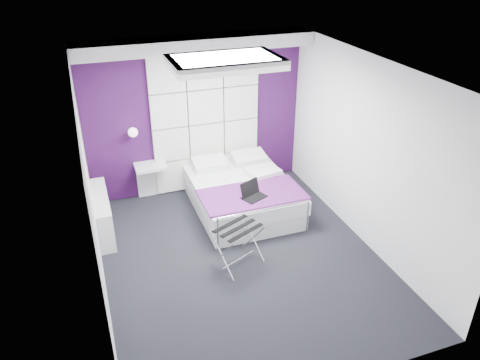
{
  "coord_description": "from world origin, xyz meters",
  "views": [
    {
      "loc": [
        -1.74,
        -4.84,
        3.94
      ],
      "look_at": [
        0.11,
        0.35,
        1.02
      ],
      "focal_mm": 35.0,
      "sensor_mm": 36.0,
      "label": 1
    }
  ],
  "objects_px": {
    "bed": "(242,194)",
    "nightstand": "(150,166)",
    "wall_lamp": "(133,131)",
    "laptop": "(253,193)",
    "radiator": "(103,214)",
    "luggage_rack": "(238,246)"
  },
  "relations": [
    {
      "from": "radiator",
      "to": "laptop",
      "type": "xyz_separation_m",
      "value": [
        2.12,
        -0.61,
        0.28
      ]
    },
    {
      "from": "wall_lamp",
      "to": "radiator",
      "type": "xyz_separation_m",
      "value": [
        -0.64,
        -0.76,
        -0.92
      ]
    },
    {
      "from": "wall_lamp",
      "to": "luggage_rack",
      "type": "bearing_deg",
      "value": -65.78
    },
    {
      "from": "wall_lamp",
      "to": "laptop",
      "type": "relative_size",
      "value": 0.44
    },
    {
      "from": "radiator",
      "to": "laptop",
      "type": "bearing_deg",
      "value": -15.99
    },
    {
      "from": "radiator",
      "to": "luggage_rack",
      "type": "height_order",
      "value": "radiator"
    },
    {
      "from": "wall_lamp",
      "to": "luggage_rack",
      "type": "relative_size",
      "value": 0.26
    },
    {
      "from": "wall_lamp",
      "to": "bed",
      "type": "relative_size",
      "value": 0.08
    },
    {
      "from": "wall_lamp",
      "to": "bed",
      "type": "distance_m",
      "value": 1.96
    },
    {
      "from": "radiator",
      "to": "bed",
      "type": "bearing_deg",
      "value": -2.31
    },
    {
      "from": "radiator",
      "to": "laptop",
      "type": "distance_m",
      "value": 2.22
    },
    {
      "from": "bed",
      "to": "radiator",
      "type": "bearing_deg",
      "value": 177.69
    },
    {
      "from": "radiator",
      "to": "luggage_rack",
      "type": "bearing_deg",
      "value": -40.88
    },
    {
      "from": "bed",
      "to": "nightstand",
      "type": "height_order",
      "value": "bed"
    },
    {
      "from": "wall_lamp",
      "to": "bed",
      "type": "height_order",
      "value": "wall_lamp"
    },
    {
      "from": "bed",
      "to": "wall_lamp",
      "type": "bearing_deg",
      "value": 150.48
    },
    {
      "from": "nightstand",
      "to": "luggage_rack",
      "type": "height_order",
      "value": "nightstand"
    },
    {
      "from": "nightstand",
      "to": "luggage_rack",
      "type": "distance_m",
      "value": 2.27
    },
    {
      "from": "nightstand",
      "to": "radiator",
      "type": "bearing_deg",
      "value": -139.86
    },
    {
      "from": "radiator",
      "to": "nightstand",
      "type": "height_order",
      "value": "nightstand"
    },
    {
      "from": "radiator",
      "to": "wall_lamp",
      "type": "bearing_deg",
      "value": 49.9
    },
    {
      "from": "bed",
      "to": "nightstand",
      "type": "xyz_separation_m",
      "value": [
        -1.28,
        0.81,
        0.34
      ]
    }
  ]
}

